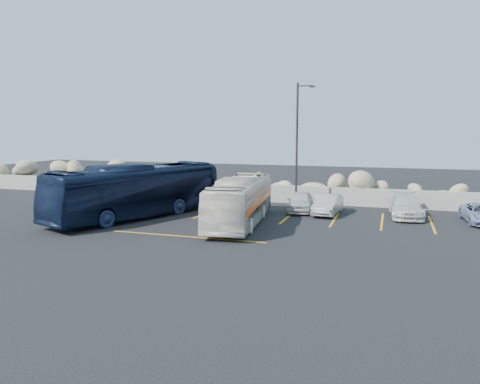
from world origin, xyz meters
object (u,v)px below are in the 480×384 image
(tour_coach, at_px, (137,191))
(car_b, at_px, (328,205))
(lamppost, at_px, (298,142))
(car_c, at_px, (406,206))
(car_a, at_px, (300,202))
(vintage_bus, at_px, (240,201))

(tour_coach, distance_m, car_b, 11.42)
(lamppost, height_order, car_c, lamppost)
(tour_coach, relative_size, car_c, 2.58)
(lamppost, distance_m, car_a, 3.77)
(car_b, relative_size, car_c, 0.83)
(lamppost, distance_m, car_c, 7.60)
(vintage_bus, bearing_deg, car_c, 22.52)
(tour_coach, bearing_deg, car_b, 44.23)
(car_a, relative_size, car_b, 1.03)
(tour_coach, relative_size, car_a, 3.04)
(car_b, bearing_deg, car_a, 170.04)
(lamppost, relative_size, car_b, 2.22)
(car_b, distance_m, car_c, 4.50)
(vintage_bus, relative_size, car_a, 2.47)
(vintage_bus, relative_size, car_b, 2.54)
(tour_coach, relative_size, car_b, 3.12)
(lamppost, relative_size, car_a, 2.17)
(vintage_bus, xyz_separation_m, car_a, (2.42, 4.73, -0.64))
(lamppost, relative_size, tour_coach, 0.71)
(car_c, bearing_deg, vintage_bus, -155.04)
(car_c, bearing_deg, lamppost, 169.90)
(car_a, xyz_separation_m, car_c, (6.24, 0.09, 0.00))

